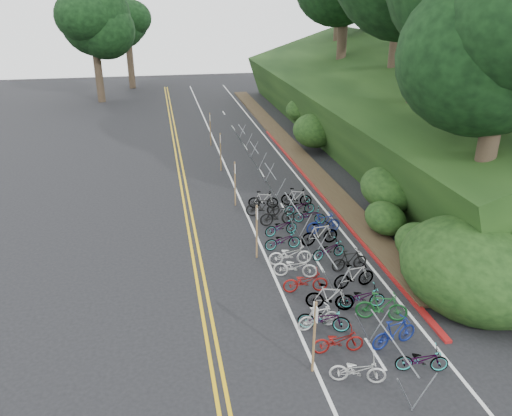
{
  "coord_description": "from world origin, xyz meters",
  "views": [
    {
      "loc": [
        -3.16,
        -13.89,
        10.66
      ],
      "look_at": [
        1.05,
        7.45,
        1.3
      ],
      "focal_mm": 35.0,
      "sensor_mm": 36.0,
      "label": 1
    }
  ],
  "objects": [
    {
      "name": "bike_front",
      "position": [
        1.69,
        -0.35,
        0.46
      ],
      "size": [
        0.63,
        1.56,
        0.91
      ],
      "primitive_type": "imported",
      "rotation": [
        0.0,
        0.0,
        1.71
      ],
      "color": "beige",
      "rests_on": "ground"
    },
    {
      "name": "embankment",
      "position": [
        12.96,
        19.04,
        2.57
      ],
      "size": [
        14.3,
        48.14,
        9.11
      ],
      "color": "black",
      "rests_on": "ground"
    },
    {
      "name": "signposts_rest",
      "position": [
        0.6,
        14.0,
        1.43
      ],
      "size": [
        0.08,
        18.4,
        2.5
      ],
      "color": "brown",
      "rests_on": "ground"
    },
    {
      "name": "signpost_near",
      "position": [
        0.88,
        -2.36,
        1.43
      ],
      "size": [
        0.08,
        0.4,
        2.5
      ],
      "color": "brown",
      "rests_on": "ground"
    },
    {
      "name": "red_curb",
      "position": [
        5.7,
        12.0,
        0.05
      ],
      "size": [
        0.25,
        28.0,
        0.1
      ],
      "primitive_type": "cube",
      "color": "maroon",
      "rests_on": "ground"
    },
    {
      "name": "road_markings",
      "position": [
        0.63,
        10.1,
        0.0
      ],
      "size": [
        7.47,
        80.0,
        0.01
      ],
      "color": "gold",
      "rests_on": "ground"
    },
    {
      "name": "bike_rack_front",
      "position": [
        3.12,
        -2.94,
        0.93
      ],
      "size": [
        1.19,
        3.19,
        1.27
      ],
      "color": "gray",
      "rests_on": "ground"
    },
    {
      "name": "bike_racks_rest",
      "position": [
        3.0,
        13.0,
        0.85
      ],
      "size": [
        1.14,
        23.0,
        1.17
      ],
      "color": "gray",
      "rests_on": "ground"
    },
    {
      "name": "bike_valet",
      "position": [
        2.9,
        3.66,
        0.48
      ],
      "size": [
        3.35,
        15.14,
        1.1
      ],
      "color": "beige",
      "rests_on": "ground"
    },
    {
      "name": "ground",
      "position": [
        0.0,
        0.0,
        0.0
      ],
      "size": [
        120.0,
        120.0,
        0.0
      ],
      "primitive_type": "plane",
      "color": "black",
      "rests_on": "ground"
    }
  ]
}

